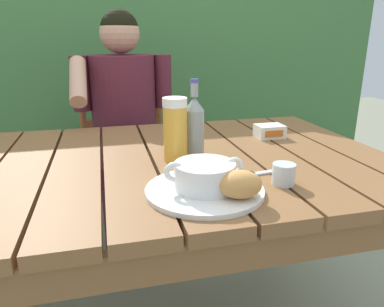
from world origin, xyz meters
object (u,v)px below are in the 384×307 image
Objects in this scene: serving_plate at (204,190)px; water_glass_small at (284,174)px; butter_tub at (270,131)px; soup_bowl at (205,175)px; person_eating at (125,119)px; table_knife at (253,174)px; bread_roll at (240,184)px; chair_near_diner at (125,154)px; beer_bottle at (194,125)px; beer_glass at (175,130)px.

serving_plate is 4.88× the size of water_glass_small.
serving_plate is at bearing -131.31° from butter_tub.
soup_bowl is at bearing -179.68° from water_glass_small.
table_knife is at bearing -72.65° from person_eating.
soup_bowl is at bearing 130.60° from bread_roll.
person_eating is 1.01m from soup_bowl.
chair_near_diner is 1.32m from bread_roll.
chair_near_diner is 9.33× the size of butter_tub.
water_glass_small is (0.34, -1.20, 0.29)m from chair_near_diner.
chair_near_diner is at bearing 95.98° from serving_plate.
bread_roll is (0.19, -1.27, 0.31)m from chair_near_diner.
butter_tub is (0.34, 0.15, -0.08)m from beer_bottle.
serving_plate is 1.47× the size of soup_bowl.
butter_tub is (0.32, 0.51, -0.02)m from bread_roll.
butter_tub is (0.51, -0.76, 0.29)m from chair_near_diner.
chair_near_diner is 1.28m from water_glass_small.
beer_glass is at bearing -83.65° from chair_near_diner.
water_glass_small is (0.21, 0.00, -0.02)m from soup_bowl.
person_eating is at bearing 98.19° from beer_glass.
person_eating reaches higher than beer_glass.
chair_near_diner is 0.31m from person_eating.
person_eating is 4.26× the size of serving_plate.
butter_tub is at bearing -56.35° from chair_near_diner.
person_eating is 0.75m from beer_bottle.
table_knife is (0.29, -0.93, 0.02)m from person_eating.
chair_near_diner is at bearing 105.78° from water_glass_small.
bread_roll is 0.18m from table_knife.
bread_roll is at bearing -81.57° from chair_near_diner.
water_glass_small is (0.34, -1.00, 0.05)m from person_eating.
serving_plate is (0.13, -1.20, 0.27)m from chair_near_diner.
soup_bowl is at bearing -82.71° from person_eating.
chair_near_diner is at bearing 100.81° from beer_bottle.
beer_bottle is at bearing 27.36° from beer_glass.
chair_near_diner reaches higher than soup_bowl.
person_eating is at bearing 131.98° from butter_tub.
beer_bottle reaches higher than water_glass_small.
butter_tub is 0.65× the size of table_knife.
butter_tub is (0.38, 0.44, 0.02)m from serving_plate.
beer_glass is 1.22× the size of table_knife.
serving_plate is at bearing -179.68° from water_glass_small.
soup_bowl is at bearing -154.18° from table_knife.
person_eating is 1.01m from serving_plate.
person_eating reaches higher than water_glass_small.
beer_bottle is (0.07, 0.04, 0.00)m from beer_glass.
water_glass_small is (0.15, 0.07, -0.02)m from bread_roll.
soup_bowl is at bearing -131.31° from butter_tub.
table_knife is (0.29, -1.12, 0.27)m from chair_near_diner.
chair_near_diner reaches higher than bread_roll.
chair_near_diner reaches higher than butter_tub.
soup_bowl is 0.21m from water_glass_small.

